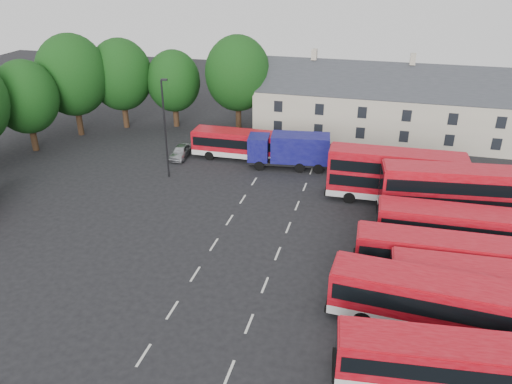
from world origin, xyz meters
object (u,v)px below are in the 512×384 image
lamppost (165,126)px  bus_row_a (447,361)px  box_truck (290,149)px  bus_dd_south (455,192)px  silver_car (181,151)px

lamppost → bus_row_a: bearing=-41.1°
box_truck → bus_row_a: bearing=-70.8°
box_truck → lamppost: 12.75m
bus_row_a → bus_dd_south: size_ratio=0.93×
bus_row_a → lamppost: bearing=133.0°
box_truck → lamppost: lamppost is taller
bus_row_a → bus_dd_south: bus_dd_south is taller
bus_row_a → silver_car: bearing=127.9°
bus_row_a → silver_car: 36.41m
bus_dd_south → lamppost: 26.51m
silver_car → lamppost: 6.81m
box_truck → silver_car: size_ratio=2.09×
bus_dd_south → silver_car: size_ratio=2.95×
lamppost → bus_dd_south: bearing=-5.7°
bus_row_a → box_truck: 29.66m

